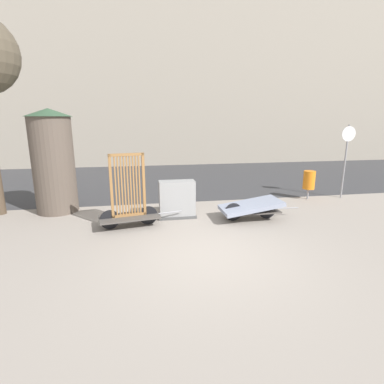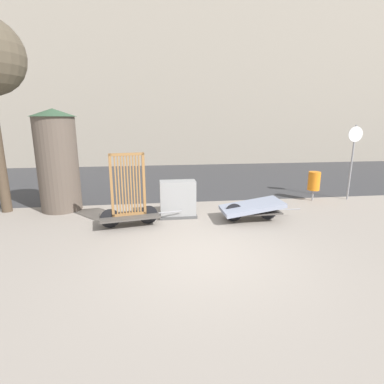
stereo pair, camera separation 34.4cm
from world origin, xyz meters
name	(u,v)px [view 1 (the left image)]	position (x,y,z in m)	size (l,w,h in m)	color
ground_plane	(209,255)	(0.00, 0.00, 0.00)	(60.00, 60.00, 0.00)	gray
road_strip	(169,179)	(0.00, 8.65, 0.00)	(56.00, 8.75, 0.01)	#38383A
building_facade	(158,83)	(0.00, 15.02, 5.16)	(48.00, 4.00, 10.32)	#9E9384
bike_cart_with_bedframe	(129,204)	(-1.72, 2.10, 0.65)	(2.33, 1.07, 2.00)	#4C4742
bike_cart_with_mattress	(251,207)	(1.73, 2.10, 0.38)	(2.36, 1.00, 0.60)	#4C4742
utility_cabinet	(177,201)	(-0.35, 2.68, 0.51)	(1.10, 0.50, 1.11)	#4C4C4C
trash_bin	(309,180)	(4.62, 3.93, 0.71)	(0.41, 0.41, 1.05)	gray
sign_post	(346,152)	(5.97, 3.92, 1.71)	(0.53, 0.06, 2.66)	gray
advertising_column	(53,161)	(-4.01, 3.93, 1.61)	(1.38, 1.38, 3.17)	brown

